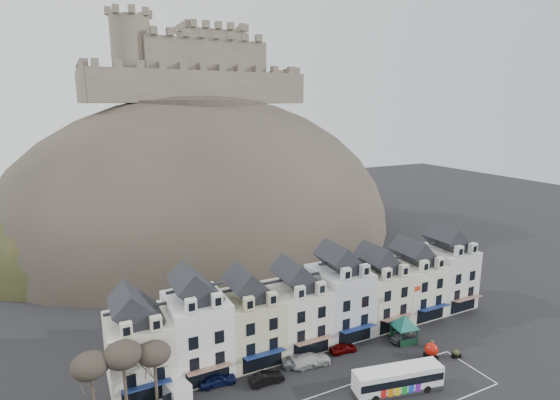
# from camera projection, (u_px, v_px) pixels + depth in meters

# --- Properties ---
(coach_bay_markings) EXTENTS (22.00, 7.50, 0.01)m
(coach_bay_markings) POSITION_uv_depth(u_px,v_px,m) (401.00, 392.00, 48.79)
(coach_bay_markings) COLOR silver
(coach_bay_markings) RESTS_ON ground
(townhouse_terrace) EXTENTS (54.40, 9.35, 11.80)m
(townhouse_terrace) POSITION_uv_depth(u_px,v_px,m) (319.00, 300.00, 59.73)
(townhouse_terrace) COLOR silver
(townhouse_terrace) RESTS_ON ground
(castle_hill) EXTENTS (100.00, 76.00, 68.00)m
(castle_hill) POSITION_uv_depth(u_px,v_px,m) (210.00, 235.00, 107.64)
(castle_hill) COLOR #39342C
(castle_hill) RESTS_ON ground
(castle) EXTENTS (50.20, 22.20, 22.00)m
(castle) POSITION_uv_depth(u_px,v_px,m) (192.00, 68.00, 104.94)
(castle) COLOR #695B50
(castle) RESTS_ON ground
(tree_left_far) EXTENTS (3.61, 3.61, 8.24)m
(tree_left_far) POSITION_uv_depth(u_px,v_px,m) (90.00, 366.00, 41.88)
(tree_left_far) COLOR #382E23
(tree_left_far) RESTS_ON ground
(tree_left_mid) EXTENTS (3.78, 3.78, 8.64)m
(tree_left_mid) POSITION_uv_depth(u_px,v_px,m) (123.00, 355.00, 43.12)
(tree_left_mid) COLOR #382E23
(tree_left_mid) RESTS_ON ground
(tree_left_near) EXTENTS (3.43, 3.43, 7.84)m
(tree_left_near) POSITION_uv_depth(u_px,v_px,m) (154.00, 354.00, 44.57)
(tree_left_near) COLOR #382E23
(tree_left_near) RESTS_ON ground
(bus) EXTENTS (10.54, 4.38, 2.90)m
(bus) POSITION_uv_depth(u_px,v_px,m) (398.00, 378.00, 48.67)
(bus) COLOR #262628
(bus) RESTS_ON ground
(bus_shelter) EXTENTS (6.04, 6.04, 3.87)m
(bus_shelter) POSITION_uv_depth(u_px,v_px,m) (405.00, 321.00, 58.71)
(bus_shelter) COLOR #103220
(bus_shelter) RESTS_ON ground
(red_buoy) EXTENTS (1.81, 1.81, 2.08)m
(red_buoy) POSITION_uv_depth(u_px,v_px,m) (431.00, 351.00, 55.18)
(red_buoy) COLOR black
(red_buoy) RESTS_ON ground
(flagpole) EXTENTS (1.15, 0.15, 7.97)m
(flagpole) POSITION_uv_depth(u_px,v_px,m) (413.00, 309.00, 58.88)
(flagpole) COLOR silver
(flagpole) RESTS_ON ground
(white_van) EXTENTS (3.33, 5.40, 2.29)m
(white_van) POSITION_uv_depth(u_px,v_px,m) (172.00, 387.00, 47.88)
(white_van) COLOR white
(white_van) RESTS_ON ground
(planter_west) EXTENTS (1.11, 0.74, 1.05)m
(planter_west) POSITION_uv_depth(u_px,v_px,m) (431.00, 344.00, 57.83)
(planter_west) COLOR black
(planter_west) RESTS_ON ground
(planter_east) EXTENTS (1.22, 0.93, 1.09)m
(planter_east) POSITION_uv_depth(u_px,v_px,m) (456.00, 354.00, 55.44)
(planter_east) COLOR black
(planter_east) RESTS_ON ground
(car_navy) EXTENTS (4.47, 2.12, 1.48)m
(car_navy) POSITION_uv_depth(u_px,v_px,m) (217.00, 379.00, 50.01)
(car_navy) COLOR #0B1137
(car_navy) RESTS_ON ground
(car_black) EXTENTS (4.13, 1.55, 1.35)m
(car_black) POSITION_uv_depth(u_px,v_px,m) (267.00, 378.00, 50.26)
(car_black) COLOR black
(car_black) RESTS_ON ground
(car_silver) EXTENTS (5.01, 3.63, 1.28)m
(car_silver) POSITION_uv_depth(u_px,v_px,m) (300.00, 361.00, 53.74)
(car_silver) COLOR #999AA0
(car_silver) RESTS_ON ground
(car_white) EXTENTS (5.30, 2.60, 1.48)m
(car_white) POSITION_uv_depth(u_px,v_px,m) (311.00, 360.00, 53.80)
(car_white) COLOR silver
(car_white) RESTS_ON ground
(car_maroon) EXTENTS (3.77, 1.85, 1.24)m
(car_maroon) POSITION_uv_depth(u_px,v_px,m) (343.00, 348.00, 56.61)
(car_maroon) COLOR #4C0404
(car_maroon) RESTS_ON ground
(car_charcoal) EXTENTS (3.83, 1.70, 1.22)m
(car_charcoal) POSITION_uv_depth(u_px,v_px,m) (403.00, 337.00, 59.18)
(car_charcoal) COLOR black
(car_charcoal) RESTS_ON ground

